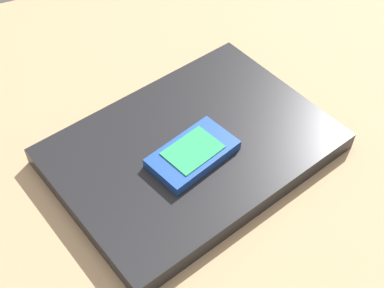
% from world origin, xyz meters
% --- Properties ---
extents(desk_surface, '(1.20, 0.80, 0.03)m').
position_xyz_m(desk_surface, '(0.00, 0.00, 0.01)').
color(desk_surface, tan).
rests_on(desk_surface, ground).
extents(laptop_closed, '(0.37, 0.31, 0.02)m').
position_xyz_m(laptop_closed, '(-0.10, 0.01, 0.04)').
color(laptop_closed, black).
rests_on(laptop_closed, desk_surface).
extents(cell_phone_on_laptop, '(0.11, 0.09, 0.01)m').
position_xyz_m(cell_phone_on_laptop, '(-0.09, 0.04, 0.06)').
color(cell_phone_on_laptop, '#1E479E').
rests_on(cell_phone_on_laptop, laptop_closed).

